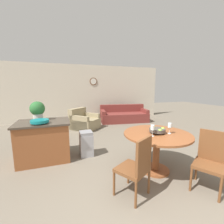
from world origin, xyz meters
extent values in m
plane|color=#706656|center=(0.00, 0.00, 0.00)|extent=(24.00, 24.00, 0.00)
cube|color=beige|center=(0.00, 6.13, 1.35)|extent=(8.00, 0.06, 2.70)
cylinder|color=brown|center=(0.40, 6.09, 1.92)|extent=(0.37, 0.02, 0.37)
cylinder|color=white|center=(0.40, 6.07, 1.92)|extent=(0.29, 0.01, 0.29)
cylinder|color=brown|center=(0.52, 0.97, 0.02)|extent=(0.53, 0.53, 0.04)
cylinder|color=brown|center=(0.52, 0.97, 0.39)|extent=(0.13, 0.13, 0.70)
cylinder|color=brown|center=(0.52, 0.97, 0.76)|extent=(1.27, 1.27, 0.03)
cylinder|color=brown|center=(-0.49, 0.60, 0.20)|extent=(0.04, 0.04, 0.39)
cylinder|color=brown|center=(-0.16, 0.79, 0.20)|extent=(0.04, 0.04, 0.39)
cylinder|color=brown|center=(-0.29, 0.27, 0.20)|extent=(0.04, 0.04, 0.39)
cylinder|color=brown|center=(0.04, 0.46, 0.20)|extent=(0.04, 0.04, 0.39)
cube|color=brown|center=(-0.22, 0.53, 0.42)|extent=(0.58, 0.58, 0.05)
cube|color=brown|center=(-0.13, 0.36, 0.70)|extent=(0.35, 0.23, 0.51)
cylinder|color=brown|center=(0.90, -0.04, 0.20)|extent=(0.04, 0.04, 0.39)
cylinder|color=brown|center=(0.70, 0.29, 0.20)|extent=(0.04, 0.04, 0.39)
cylinder|color=brown|center=(1.23, 0.16, 0.20)|extent=(0.04, 0.04, 0.39)
cylinder|color=brown|center=(1.03, 0.49, 0.20)|extent=(0.04, 0.04, 0.39)
cube|color=brown|center=(0.97, 0.22, 0.42)|extent=(0.58, 0.58, 0.05)
cube|color=brown|center=(1.13, 0.32, 0.70)|extent=(0.23, 0.35, 0.51)
cylinder|color=#4C4742|center=(0.52, 0.97, 0.79)|extent=(0.11, 0.11, 0.03)
cylinder|color=#4C4742|center=(0.52, 0.97, 0.84)|extent=(0.30, 0.30, 0.06)
sphere|color=#8CB738|center=(0.63, 0.95, 0.85)|extent=(0.07, 0.07, 0.07)
sphere|color=#8CB738|center=(0.51, 1.08, 0.85)|extent=(0.07, 0.07, 0.07)
sphere|color=#8CB738|center=(0.42, 0.99, 0.85)|extent=(0.07, 0.07, 0.07)
sphere|color=#8CB738|center=(0.50, 0.86, 0.85)|extent=(0.07, 0.07, 0.07)
cylinder|color=silver|center=(0.33, 0.85, 0.78)|extent=(0.06, 0.06, 0.01)
cylinder|color=silver|center=(0.33, 0.85, 0.84)|extent=(0.01, 0.01, 0.11)
cylinder|color=silver|center=(0.33, 0.85, 0.94)|extent=(0.07, 0.07, 0.09)
cylinder|color=silver|center=(0.73, 0.88, 0.78)|extent=(0.06, 0.06, 0.01)
cylinder|color=silver|center=(0.73, 0.88, 0.84)|extent=(0.01, 0.01, 0.11)
cylinder|color=silver|center=(0.73, 0.88, 0.94)|extent=(0.07, 0.07, 0.09)
cube|color=brown|center=(-1.59, 2.20, 0.43)|extent=(1.05, 0.76, 0.85)
cube|color=#42382D|center=(-1.59, 2.20, 0.87)|extent=(1.11, 0.82, 0.04)
cylinder|color=#147A7F|center=(-1.62, 2.02, 0.90)|extent=(0.13, 0.13, 0.02)
cylinder|color=#147A7F|center=(-1.62, 2.02, 0.94)|extent=(0.36, 0.36, 0.06)
cylinder|color=beige|center=(-1.70, 2.40, 0.97)|extent=(0.21, 0.21, 0.15)
sphere|color=#2D6B33|center=(-1.70, 2.40, 1.16)|extent=(0.32, 0.32, 0.32)
cube|color=#9E9EA3|center=(-0.66, 2.09, 0.26)|extent=(0.30, 0.31, 0.53)
cube|color=gray|center=(-0.66, 2.09, 0.56)|extent=(0.29, 0.29, 0.07)
cube|color=maroon|center=(1.64, 5.11, 0.21)|extent=(2.31, 1.29, 0.42)
cube|color=maroon|center=(1.70, 5.49, 0.60)|extent=(2.20, 0.53, 0.36)
cube|color=maroon|center=(0.64, 5.26, 0.29)|extent=(0.29, 0.92, 0.58)
cube|color=maroon|center=(2.65, 4.97, 0.29)|extent=(0.29, 0.92, 0.58)
cube|color=#998966|center=(-0.32, 4.47, 0.20)|extent=(1.28, 1.28, 0.40)
cube|color=#998966|center=(-0.57, 4.74, 0.60)|extent=(0.77, 0.74, 0.40)
cube|color=#998966|center=(-0.58, 4.22, 0.29)|extent=(0.69, 0.72, 0.58)
cube|color=#998966|center=(-0.05, 4.72, 0.29)|extent=(0.69, 0.72, 0.58)
camera|label=1|loc=(-1.19, -1.35, 1.65)|focal=24.00mm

